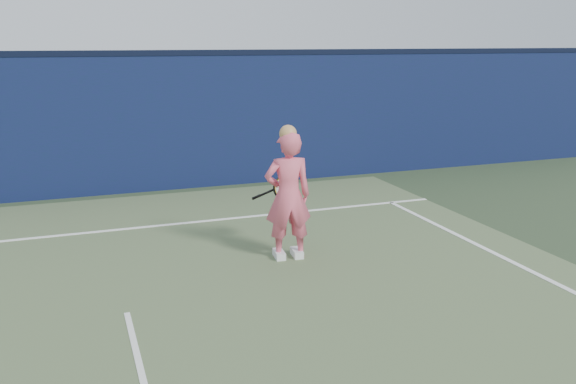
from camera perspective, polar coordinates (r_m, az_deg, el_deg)
name	(u,v)px	position (r m, az deg, el deg)	size (l,w,h in m)	color
ground	(138,360)	(5.80, -13.86, -14.99)	(80.00, 80.00, 0.00)	#2D4027
backstop_wall	(93,127)	(11.69, -17.81, 5.85)	(24.00, 0.40, 2.50)	#0C1B37
wall_cap	(87,53)	(11.59, -18.29, 12.22)	(24.00, 0.42, 0.10)	black
player	(288,195)	(7.80, 0.00, -0.31)	(0.65, 0.46, 1.75)	#EA5B74
racket	(280,188)	(8.25, -0.76, 0.38)	(0.59, 0.17, 0.32)	black
court_lines	(142,377)	(5.51, -13.47, -16.49)	(11.00, 12.04, 0.01)	white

